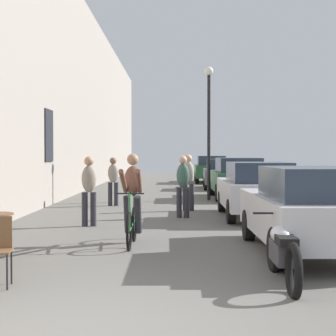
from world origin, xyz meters
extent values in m
cube|color=gray|center=(-3.45, 14.00, 4.37)|extent=(0.50, 68.00, 8.74)
cube|color=black|center=(-3.18, 12.80, 2.30)|extent=(0.04, 1.10, 1.70)
cylinder|color=black|center=(-1.20, 1.76, 0.23)|extent=(0.02, 0.02, 0.45)
cylinder|color=black|center=(-1.24, 2.08, 0.23)|extent=(0.02, 0.02, 0.45)
torus|color=black|center=(0.10, 4.61, 0.33)|extent=(0.06, 0.71, 0.71)
torus|color=black|center=(0.11, 5.66, 0.33)|extent=(0.06, 0.71, 0.71)
cylinder|color=#2D6B38|center=(0.11, 5.57, 0.61)|extent=(0.04, 0.21, 0.58)
cylinder|color=#2D6B38|center=(0.11, 5.07, 0.95)|extent=(0.05, 0.82, 0.14)
cylinder|color=#2D6B38|center=(0.10, 4.64, 0.67)|extent=(0.04, 0.09, 0.67)
cylinder|color=#2D6B38|center=(0.11, 5.16, 0.37)|extent=(0.05, 1.00, 0.12)
cylinder|color=black|center=(0.10, 4.66, 1.00)|extent=(0.52, 0.03, 0.03)
ellipsoid|color=black|center=(0.11, 5.48, 0.93)|extent=(0.12, 0.24, 0.06)
ellipsoid|color=brown|center=(0.11, 5.40, 1.21)|extent=(0.34, 0.35, 0.59)
sphere|color=#A57A5B|center=(0.11, 5.36, 1.60)|extent=(0.22, 0.22, 0.22)
cylinder|color=#26262D|center=(0.21, 5.32, 0.55)|extent=(0.14, 0.40, 0.75)
cylinder|color=#26262D|center=(0.01, 5.33, 0.55)|extent=(0.14, 0.40, 0.75)
cylinder|color=brown|center=(0.25, 5.01, 1.20)|extent=(0.10, 0.75, 0.48)
cylinder|color=brown|center=(-0.04, 5.02, 1.20)|extent=(0.12, 0.75, 0.48)
cylinder|color=#26262D|center=(-1.01, 7.83, 0.40)|extent=(0.14, 0.14, 0.80)
cylinder|color=#26262D|center=(-1.20, 7.79, 0.40)|extent=(0.14, 0.14, 0.80)
ellipsoid|color=gray|center=(-1.11, 7.81, 1.12)|extent=(0.38, 0.30, 0.63)
sphere|color=#A57A5B|center=(-1.11, 7.81, 1.53)|extent=(0.22, 0.22, 0.22)
cylinder|color=#26262D|center=(1.23, 9.54, 0.40)|extent=(0.14, 0.14, 0.81)
cylinder|color=#26262D|center=(1.03, 9.55, 0.40)|extent=(0.14, 0.14, 0.81)
ellipsoid|color=#38564C|center=(1.13, 9.54, 1.13)|extent=(0.36, 0.27, 0.64)
sphere|color=tan|center=(1.13, 9.54, 1.54)|extent=(0.22, 0.22, 0.22)
cylinder|color=#26262D|center=(1.42, 11.31, 0.41)|extent=(0.14, 0.14, 0.82)
cylinder|color=#26262D|center=(1.23, 11.32, 0.41)|extent=(0.14, 0.14, 0.82)
ellipsoid|color=#9E9384|center=(1.32, 11.31, 1.15)|extent=(0.35, 0.26, 0.65)
sphere|color=tan|center=(1.32, 11.31, 1.57)|extent=(0.22, 0.22, 0.22)
cylinder|color=#26262D|center=(-1.00, 12.88, 0.38)|extent=(0.14, 0.14, 0.77)
cylinder|color=#26262D|center=(-1.20, 12.88, 0.38)|extent=(0.14, 0.14, 0.77)
ellipsoid|color=gray|center=(-1.10, 12.88, 1.07)|extent=(0.34, 0.24, 0.61)
sphere|color=brown|center=(-1.10, 12.88, 1.48)|extent=(0.22, 0.22, 0.22)
cylinder|color=black|center=(2.18, 15.16, 2.30)|extent=(0.12, 0.12, 4.60)
sphere|color=silver|center=(2.18, 15.16, 4.74)|extent=(0.32, 0.32, 0.32)
cube|color=#B7B7BC|center=(3.17, 4.36, 0.64)|extent=(1.78, 4.20, 0.68)
cube|color=#283342|center=(3.18, 3.86, 1.24)|extent=(1.48, 2.28, 0.51)
cylinder|color=black|center=(2.37, 5.73, 0.30)|extent=(0.20, 0.61, 0.60)
cylinder|color=black|center=(3.94, 5.75, 0.30)|extent=(0.20, 0.61, 0.60)
cylinder|color=black|center=(2.40, 2.97, 0.30)|extent=(0.20, 0.61, 0.60)
cube|color=#B7B7BC|center=(3.08, 9.65, 0.64)|extent=(1.75, 4.19, 0.68)
cube|color=#283342|center=(3.08, 9.15, 1.23)|extent=(1.46, 2.26, 0.51)
cylinder|color=black|center=(2.30, 11.03, 0.30)|extent=(0.20, 0.60, 0.60)
cylinder|color=black|center=(3.87, 11.03, 0.30)|extent=(0.20, 0.60, 0.60)
cylinder|color=black|center=(2.29, 8.27, 0.30)|extent=(0.20, 0.60, 0.60)
cylinder|color=black|center=(3.86, 8.27, 0.30)|extent=(0.20, 0.60, 0.60)
cube|color=#23512D|center=(3.30, 15.98, 0.67)|extent=(1.84, 4.38, 0.71)
cube|color=#283342|center=(3.30, 15.46, 1.29)|extent=(1.53, 2.37, 0.53)
cylinder|color=black|center=(2.47, 17.42, 0.31)|extent=(0.21, 0.63, 0.63)
cylinder|color=black|center=(4.11, 17.43, 0.31)|extent=(0.21, 0.63, 0.63)
cylinder|color=black|center=(2.48, 14.54, 0.31)|extent=(0.21, 0.63, 0.63)
cylinder|color=black|center=(4.13, 14.55, 0.31)|extent=(0.21, 0.63, 0.63)
cube|color=#595960|center=(3.21, 21.78, 0.62)|extent=(1.82, 4.12, 0.66)
cube|color=#283342|center=(3.19, 21.29, 1.20)|extent=(1.49, 2.24, 0.49)
cylinder|color=black|center=(2.49, 23.15, 0.29)|extent=(0.21, 0.59, 0.59)
cylinder|color=black|center=(4.02, 23.10, 0.29)|extent=(0.21, 0.59, 0.59)
cylinder|color=black|center=(2.40, 20.47, 0.29)|extent=(0.21, 0.59, 0.59)
cylinder|color=black|center=(3.93, 20.41, 0.29)|extent=(0.21, 0.59, 0.59)
cube|color=#23512D|center=(3.08, 27.52, 0.68)|extent=(1.92, 4.48, 0.72)
cube|color=#283342|center=(3.07, 26.99, 1.31)|extent=(1.59, 2.43, 0.54)
cylinder|color=black|center=(2.27, 29.01, 0.32)|extent=(0.22, 0.64, 0.64)
cylinder|color=black|center=(3.95, 28.98, 0.32)|extent=(0.22, 0.64, 0.64)
cylinder|color=black|center=(2.22, 26.07, 0.32)|extent=(0.22, 0.64, 0.64)
cylinder|color=black|center=(3.89, 26.04, 0.32)|extent=(0.22, 0.64, 0.64)
torus|color=black|center=(2.34, 2.95, 0.30)|extent=(0.10, 0.69, 0.69)
torus|color=black|center=(2.32, 1.50, 0.30)|extent=(0.11, 0.70, 0.70)
cube|color=#333338|center=(2.33, 2.22, 0.40)|extent=(0.25, 0.76, 0.28)
ellipsoid|color=#B7B7BC|center=(2.33, 2.32, 0.62)|extent=(0.29, 0.52, 0.24)
cube|color=black|center=(2.33, 1.94, 0.60)|extent=(0.25, 0.44, 0.10)
cylinder|color=black|center=(2.34, 2.85, 0.85)|extent=(0.62, 0.04, 0.03)
camera|label=1|loc=(0.89, -5.05, 1.71)|focal=58.72mm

